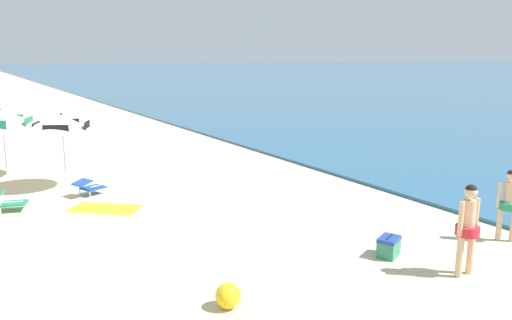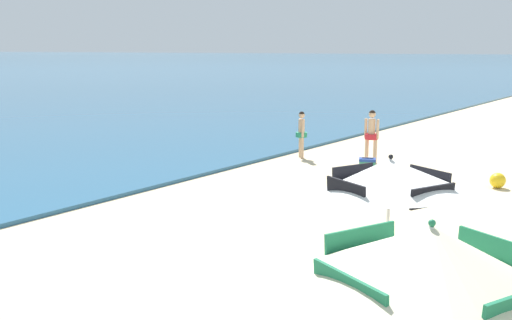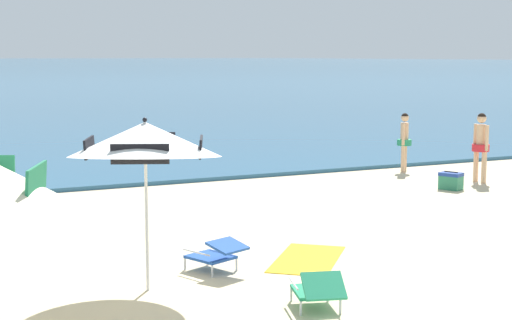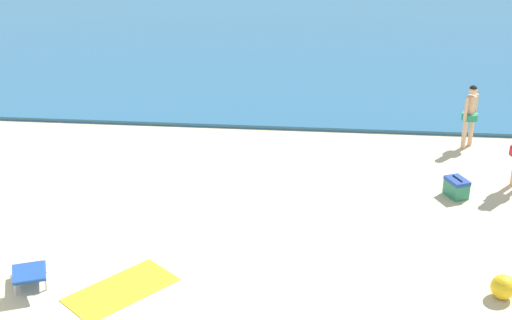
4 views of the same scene
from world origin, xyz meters
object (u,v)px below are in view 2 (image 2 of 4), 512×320
Objects in this scene: beach_umbrella_striped_main at (390,176)px; beach_ball at (498,180)px; lounge_chair_beside_umbrella at (391,270)px; person_standing_near_shore at (372,132)px; beach_towel at (423,258)px; person_standing_beside at (301,131)px; beach_umbrella_striped_second at (430,258)px; cooler_box at (367,165)px.

beach_ball is (8.92, 0.84, -1.81)m from beach_umbrella_striped_main.
lounge_chair_beside_umbrella is 0.58× the size of person_standing_near_shore.
beach_towel is (1.52, 0.05, -0.27)m from lounge_chair_beside_umbrella.
beach_ball is at bearing -105.46° from person_standing_near_shore.
lounge_chair_beside_umbrella is 10.81m from person_standing_beside.
beach_umbrella_striped_main is 3.39m from beach_towel.
beach_ball is (-0.54, -6.48, -0.71)m from person_standing_beside.
person_standing_near_shore reaches higher than person_standing_beside.
person_standing_beside is (11.91, 8.75, -1.06)m from beach_umbrella_striped_second.
person_standing_beside reaches higher than beach_towel.
beach_towel is (-6.77, -6.85, -0.90)m from person_standing_beside.
lounge_chair_beside_umbrella is 7.76m from beach_ball.
beach_umbrella_striped_second is 14.15m from person_standing_near_shore.
person_standing_near_shore is 8.76m from beach_towel.
person_standing_beside reaches higher than lounge_chair_beside_umbrella.
beach_towel is at bearing -146.25° from cooler_box.
beach_umbrella_striped_second is (-2.45, -1.43, -0.04)m from beach_umbrella_striped_main.
person_standing_near_shore is 1.08× the size of person_standing_beside.
person_standing_near_shore is 2.34m from person_standing_beside.
beach_towel is (-6.08, -4.06, -0.20)m from cooler_box.
lounge_chair_beside_umbrella is (3.61, 1.86, -1.69)m from beach_umbrella_striped_second.
beach_umbrella_striped_second reaches higher than beach_umbrella_striped_main.
beach_umbrella_striped_second is at bearing -151.99° from cooler_box.
lounge_chair_beside_umbrella is at bearing -140.27° from person_standing_beside.
beach_umbrella_striped_main reaches higher than beach_towel.
person_standing_beside is at bearing 45.30° from beach_towel.
lounge_chair_beside_umbrella is 0.63× the size of person_standing_beside.
beach_umbrella_striped_main is 1.57× the size of person_standing_near_shore.
person_standing_beside is 3.85× the size of beach_ball.
person_standing_near_shore is 0.95× the size of beach_towel.
lounge_chair_beside_umbrella is (1.16, 0.42, -1.73)m from beach_umbrella_striped_main.
beach_towel is (-7.40, -4.59, -0.98)m from person_standing_near_shore.
person_standing_beside is (8.30, 6.90, 0.63)m from lounge_chair_beside_umbrella.
beach_towel is at bearing 1.85° from lounge_chair_beside_umbrella.
beach_ball is at bearing -94.79° from person_standing_beside.
beach_umbrella_striped_main reaches higher than person_standing_beside.
person_standing_beside is at bearing 105.50° from person_standing_near_shore.
person_standing_near_shore reaches higher than lounge_chair_beside_umbrella.
beach_towel is at bearing 20.35° from beach_umbrella_striped_second.
beach_umbrella_striped_main is 9.14m from beach_ball.
beach_umbrella_striped_second reaches higher than beach_ball.
person_standing_near_shore is 2.86× the size of cooler_box.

